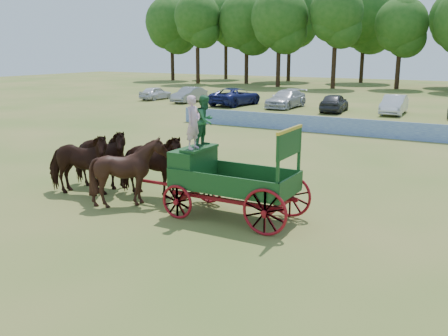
# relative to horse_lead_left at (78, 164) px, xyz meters

# --- Properties ---
(ground) EXTENTS (160.00, 160.00, 0.00)m
(ground) POSITION_rel_horse_lead_left_xyz_m (6.84, -0.24, -1.16)
(ground) COLOR olive
(ground) RESTS_ON ground
(horse_lead_left) EXTENTS (2.97, 1.86, 2.33)m
(horse_lead_left) POSITION_rel_horse_lead_left_xyz_m (0.00, 0.00, 0.00)
(horse_lead_left) COLOR black
(horse_lead_left) RESTS_ON ground
(horse_lead_right) EXTENTS (2.89, 1.59, 2.33)m
(horse_lead_right) POSITION_rel_horse_lead_left_xyz_m (0.00, 1.10, 0.00)
(horse_lead_right) COLOR black
(horse_lead_right) RESTS_ON ground
(horse_wheel_left) EXTENTS (2.15, 1.92, 2.33)m
(horse_wheel_left) POSITION_rel_horse_lead_left_xyz_m (2.40, 0.00, 0.00)
(horse_wheel_left) COLOR black
(horse_wheel_left) RESTS_ON ground
(horse_wheel_right) EXTENTS (2.92, 1.69, 2.33)m
(horse_wheel_right) POSITION_rel_horse_lead_left_xyz_m (2.40, 1.10, 0.00)
(horse_wheel_right) COLOR black
(horse_wheel_right) RESTS_ON ground
(farm_dray) EXTENTS (6.00, 2.00, 3.82)m
(farm_dray) POSITION_rel_horse_lead_left_xyz_m (5.34, 0.58, 0.52)
(farm_dray) COLOR maroon
(farm_dray) RESTS_ON ground
(sponsor_banner) EXTENTS (26.00, 0.08, 1.05)m
(sponsor_banner) POSITION_rel_horse_lead_left_xyz_m (5.84, 17.76, -0.64)
(sponsor_banner) COLOR #1D38A2
(sponsor_banner) RESTS_ON ground
(parked_cars) EXTENTS (47.19, 7.04, 1.64)m
(parked_cars) POSITION_rel_horse_lead_left_xyz_m (3.47, 29.71, -0.38)
(parked_cars) COLOR silver
(parked_cars) RESTS_ON ground
(treeline) EXTENTS (94.24, 23.83, 15.68)m
(treeline) POSITION_rel_horse_lead_left_xyz_m (4.55, 59.63, 7.98)
(treeline) COLOR #382314
(treeline) RESTS_ON ground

